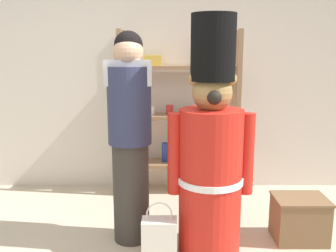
{
  "coord_description": "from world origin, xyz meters",
  "views": [
    {
      "loc": [
        0.26,
        -2.08,
        1.57
      ],
      "look_at": [
        0.27,
        0.77,
        1.0
      ],
      "focal_mm": 39.88,
      "sensor_mm": 36.0,
      "label": 1
    }
  ],
  "objects_px": {
    "person_shopper": "(129,135)",
    "shopping_bag": "(158,239)",
    "teddy_bear_guard": "(209,157)",
    "display_crate": "(298,218)",
    "merchandise_shelf": "(178,112)"
  },
  "relations": [
    {
      "from": "teddy_bear_guard",
      "to": "shopping_bag",
      "type": "distance_m",
      "value": 0.74
    },
    {
      "from": "person_shopper",
      "to": "shopping_bag",
      "type": "xyz_separation_m",
      "value": [
        0.24,
        -0.34,
        -0.74
      ]
    },
    {
      "from": "teddy_bear_guard",
      "to": "person_shopper",
      "type": "xyz_separation_m",
      "value": [
        -0.64,
        0.19,
        0.13
      ]
    },
    {
      "from": "teddy_bear_guard",
      "to": "person_shopper",
      "type": "distance_m",
      "value": 0.67
    },
    {
      "from": "merchandise_shelf",
      "to": "person_shopper",
      "type": "relative_size",
      "value": 1.04
    },
    {
      "from": "shopping_bag",
      "to": "display_crate",
      "type": "bearing_deg",
      "value": 15.14
    },
    {
      "from": "person_shopper",
      "to": "shopping_bag",
      "type": "height_order",
      "value": "person_shopper"
    },
    {
      "from": "shopping_bag",
      "to": "teddy_bear_guard",
      "type": "bearing_deg",
      "value": 20.7
    },
    {
      "from": "merchandise_shelf",
      "to": "person_shopper",
      "type": "xyz_separation_m",
      "value": [
        -0.43,
        -1.12,
        0.0
      ]
    },
    {
      "from": "merchandise_shelf",
      "to": "person_shopper",
      "type": "height_order",
      "value": "merchandise_shelf"
    },
    {
      "from": "shopping_bag",
      "to": "merchandise_shelf",
      "type": "bearing_deg",
      "value": 82.62
    },
    {
      "from": "teddy_bear_guard",
      "to": "person_shopper",
      "type": "height_order",
      "value": "teddy_bear_guard"
    },
    {
      "from": "person_shopper",
      "to": "shopping_bag",
      "type": "relative_size",
      "value": 3.68
    },
    {
      "from": "teddy_bear_guard",
      "to": "person_shopper",
      "type": "relative_size",
      "value": 1.06
    },
    {
      "from": "person_shopper",
      "to": "shopping_bag",
      "type": "distance_m",
      "value": 0.85
    }
  ]
}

